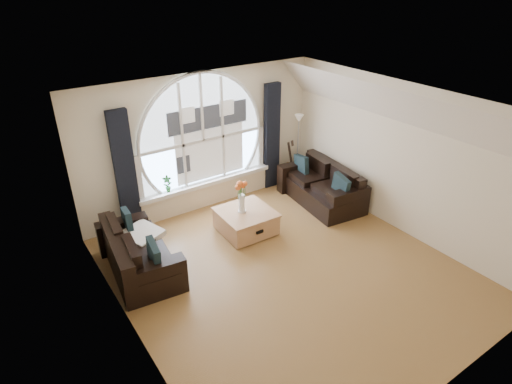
% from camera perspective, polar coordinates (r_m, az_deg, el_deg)
% --- Properties ---
extents(ground, '(5.00, 5.50, 0.01)m').
position_cam_1_polar(ground, '(7.10, 4.19, -10.34)').
color(ground, brown).
rests_on(ground, ground).
extents(ceiling, '(5.00, 5.50, 0.01)m').
position_cam_1_polar(ceiling, '(5.84, 5.11, 11.01)').
color(ceiling, silver).
rests_on(ceiling, ground).
extents(wall_back, '(5.00, 0.01, 2.70)m').
position_cam_1_polar(wall_back, '(8.47, -7.17, 6.61)').
color(wall_back, beige).
rests_on(wall_back, ground).
extents(wall_front, '(5.00, 0.01, 2.70)m').
position_cam_1_polar(wall_front, '(4.94, 25.53, -13.26)').
color(wall_front, beige).
rests_on(wall_front, ground).
extents(wall_left, '(0.01, 5.50, 2.70)m').
position_cam_1_polar(wall_left, '(5.37, -16.93, -7.92)').
color(wall_left, beige).
rests_on(wall_left, ground).
extents(wall_right, '(0.01, 5.50, 2.70)m').
position_cam_1_polar(wall_right, '(8.04, 18.69, 4.14)').
color(wall_right, beige).
rests_on(wall_right, ground).
extents(attic_slope, '(0.92, 5.50, 0.72)m').
position_cam_1_polar(attic_slope, '(7.49, 18.40, 10.68)').
color(attic_slope, silver).
rests_on(attic_slope, ground).
extents(arched_window, '(2.60, 0.06, 2.15)m').
position_cam_1_polar(arched_window, '(8.35, -7.18, 8.31)').
color(arched_window, silver).
rests_on(arched_window, wall_back).
extents(window_sill, '(2.90, 0.22, 0.08)m').
position_cam_1_polar(window_sill, '(8.72, -6.54, 1.26)').
color(window_sill, white).
rests_on(window_sill, wall_back).
extents(window_frame, '(2.76, 0.08, 2.15)m').
position_cam_1_polar(window_frame, '(8.32, -7.08, 8.25)').
color(window_frame, white).
rests_on(window_frame, wall_back).
extents(neighbor_house, '(1.70, 0.02, 1.50)m').
position_cam_1_polar(neighbor_house, '(8.44, -6.18, 7.69)').
color(neighbor_house, silver).
rests_on(neighbor_house, wall_back).
extents(curtain_left, '(0.35, 0.12, 2.30)m').
position_cam_1_polar(curtain_left, '(7.90, -16.94, 2.39)').
color(curtain_left, black).
rests_on(curtain_left, ground).
extents(curtain_right, '(0.35, 0.12, 2.30)m').
position_cam_1_polar(curtain_right, '(9.24, 2.10, 7.30)').
color(curtain_right, black).
rests_on(curtain_right, ground).
extents(sofa_left, '(1.05, 1.80, 0.76)m').
position_cam_1_polar(sofa_left, '(7.10, -15.30, -7.43)').
color(sofa_left, black).
rests_on(sofa_left, ground).
extents(sofa_right, '(1.10, 1.87, 0.79)m').
position_cam_1_polar(sofa_right, '(8.91, 8.64, 0.94)').
color(sofa_right, black).
rests_on(sofa_right, ground).
extents(coffee_chest, '(0.98, 0.98, 0.46)m').
position_cam_1_polar(coffee_chest, '(7.92, -1.35, -3.78)').
color(coffee_chest, '#B37E52').
rests_on(coffee_chest, ground).
extents(throw_blanket, '(0.72, 0.72, 0.10)m').
position_cam_1_polar(throw_blanket, '(7.29, -14.87, -5.41)').
color(throw_blanket, silver).
rests_on(throw_blanket, sofa_left).
extents(vase_flowers, '(0.24, 0.24, 0.70)m').
position_cam_1_polar(vase_flowers, '(7.62, -1.93, -0.10)').
color(vase_flowers, white).
rests_on(vase_flowers, coffee_chest).
extents(floor_lamp, '(0.24, 0.24, 1.60)m').
position_cam_1_polar(floor_lamp, '(9.52, 5.52, 5.57)').
color(floor_lamp, '#B2B2B2').
rests_on(floor_lamp, ground).
extents(guitar, '(0.42, 0.35, 1.06)m').
position_cam_1_polar(guitar, '(9.60, 4.32, 4.05)').
color(guitar, olive).
rests_on(guitar, ground).
extents(potted_plant, '(0.20, 0.16, 0.33)m').
position_cam_1_polar(potted_plant, '(8.32, -11.67, 1.06)').
color(potted_plant, '#1E6023').
rests_on(potted_plant, window_sill).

